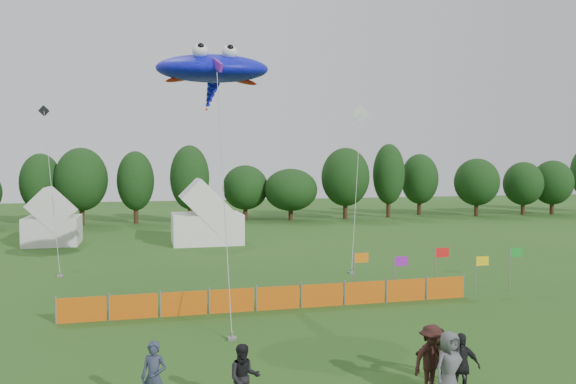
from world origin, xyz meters
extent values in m
plane|color=#234C16|center=(0.00, 0.00, 0.00)|extent=(160.00, 160.00, 0.00)
cylinder|color=#382314|center=(-15.73, 46.21, 1.19)|extent=(0.50, 0.50, 2.38)
ellipsoid|color=black|center=(-15.73, 46.21, 4.30)|extent=(4.09, 4.09, 5.35)
cylinder|color=#382314|center=(-11.75, 45.39, 1.29)|extent=(0.50, 0.50, 2.57)
ellipsoid|color=black|center=(-11.75, 45.39, 4.64)|extent=(5.20, 5.20, 5.79)
cylinder|color=#382314|center=(-6.44, 45.32, 1.23)|extent=(0.50, 0.50, 2.46)
ellipsoid|color=black|center=(-6.44, 45.32, 4.45)|extent=(3.78, 3.78, 5.55)
cylinder|color=#382314|center=(-0.99, 43.92, 1.33)|extent=(0.50, 0.50, 2.66)
ellipsoid|color=black|center=(-0.99, 43.92, 4.81)|extent=(4.05, 4.05, 5.99)
cylinder|color=#382314|center=(5.28, 46.53, 0.99)|extent=(0.50, 0.50, 1.98)
ellipsoid|color=black|center=(5.28, 46.53, 3.58)|extent=(5.06, 5.06, 4.46)
cylinder|color=#382314|center=(9.99, 44.56, 0.93)|extent=(0.50, 0.50, 1.86)
ellipsoid|color=black|center=(9.99, 44.56, 3.35)|extent=(5.86, 5.86, 4.18)
cylinder|color=#382314|center=(16.28, 44.38, 1.31)|extent=(0.50, 0.50, 2.62)
ellipsoid|color=black|center=(16.28, 44.38, 4.73)|extent=(5.41, 5.41, 5.89)
cylinder|color=#382314|center=(21.78, 44.99, 1.39)|extent=(0.50, 0.50, 2.78)
ellipsoid|color=black|center=(21.78, 44.99, 5.02)|extent=(3.67, 3.67, 6.26)
cylinder|color=#382314|center=(26.67, 46.88, 1.21)|extent=(0.50, 0.50, 2.42)
ellipsoid|color=black|center=(26.67, 46.88, 4.36)|extent=(4.46, 4.46, 5.44)
cylinder|color=#382314|center=(32.69, 44.13, 1.12)|extent=(0.50, 0.50, 2.24)
ellipsoid|color=black|center=(32.69, 44.13, 4.04)|extent=(5.26, 5.26, 5.03)
cylinder|color=#382314|center=(39.09, 44.15, 1.05)|extent=(0.50, 0.50, 2.10)
ellipsoid|color=black|center=(39.09, 44.15, 3.80)|extent=(4.74, 4.74, 4.73)
cylinder|color=#382314|center=(42.84, 43.69, 1.08)|extent=(0.50, 0.50, 2.16)
ellipsoid|color=black|center=(42.84, 43.69, 3.91)|extent=(4.88, 4.88, 4.87)
cube|color=silver|center=(-12.40, 31.39, 1.08)|extent=(3.94, 3.94, 2.17)
cube|color=white|center=(-0.76, 29.17, 1.17)|extent=(5.32, 4.26, 2.34)
cube|color=#D2570B|center=(-7.85, 8.38, 0.50)|extent=(1.90, 0.06, 1.00)
cube|color=#D2570B|center=(-5.85, 8.38, 0.50)|extent=(1.90, 0.06, 1.00)
cube|color=#D2570B|center=(-3.85, 8.38, 0.50)|extent=(1.90, 0.06, 1.00)
cube|color=#D2570B|center=(-1.85, 8.38, 0.50)|extent=(1.90, 0.06, 1.00)
cube|color=#D2570B|center=(0.15, 8.38, 0.50)|extent=(1.90, 0.06, 1.00)
cube|color=#D2570B|center=(2.15, 8.38, 0.50)|extent=(1.90, 0.06, 1.00)
cube|color=#D2570B|center=(4.15, 8.38, 0.50)|extent=(1.90, 0.06, 1.00)
cube|color=#D2570B|center=(6.15, 8.38, 0.50)|extent=(1.90, 0.06, 1.00)
cube|color=#D2570B|center=(8.15, 8.38, 0.50)|extent=(1.90, 0.06, 1.00)
cylinder|color=gray|center=(4.00, 9.33, 1.07)|extent=(0.06, 0.06, 2.14)
cube|color=orange|center=(4.35, 9.33, 1.91)|extent=(0.70, 0.02, 0.45)
cylinder|color=gray|center=(6.00, 9.30, 0.95)|extent=(0.06, 0.06, 1.90)
cube|color=purple|center=(6.35, 9.30, 1.67)|extent=(0.70, 0.02, 0.45)
cylinder|color=gray|center=(8.00, 9.05, 1.13)|extent=(0.06, 0.06, 2.27)
cube|color=red|center=(8.35, 9.05, 2.04)|extent=(0.70, 0.02, 0.45)
cylinder|color=gray|center=(10.00, 8.79, 0.91)|extent=(0.06, 0.06, 1.82)
cube|color=yellow|center=(10.35, 8.79, 1.60)|extent=(0.70, 0.02, 0.45)
cylinder|color=gray|center=(12.00, 8.96, 1.07)|extent=(0.06, 0.06, 2.13)
cube|color=#148C26|center=(12.35, 8.96, 1.91)|extent=(0.70, 0.02, 0.45)
imported|color=#2C334A|center=(-5.15, -0.64, 0.92)|extent=(0.79, 0.68, 1.84)
imported|color=black|center=(-2.92, -1.06, 0.86)|extent=(0.87, 0.70, 1.72)
imported|color=black|center=(2.26, -1.19, 0.95)|extent=(1.37, 0.99, 1.90)
imported|color=black|center=(2.78, -1.78, 0.90)|extent=(1.14, 0.73, 1.81)
imported|color=#505055|center=(2.39, -1.88, 0.95)|extent=(1.05, 0.82, 1.90)
imported|color=black|center=(2.89, -0.43, 0.78)|extent=(1.49, 0.67, 1.55)
ellipsoid|color=#1014ED|center=(-2.32, 10.94, 10.61)|extent=(5.61, 4.59, 1.78)
sphere|color=white|center=(-2.96, 9.83, 11.16)|extent=(0.71, 0.71, 0.71)
sphere|color=white|center=(-1.68, 9.83, 11.16)|extent=(0.71, 0.71, 0.71)
ellipsoid|color=#B91609|center=(-3.68, 11.11, 10.14)|extent=(1.50, 0.65, 0.23)
ellipsoid|color=#B91609|center=(-0.96, 11.11, 10.14)|extent=(1.50, 0.65, 0.23)
cube|color=purple|center=(-2.32, 8.98, 10.44)|extent=(0.37, 0.96, 0.70)
cylinder|color=#A5A5A5|center=(-2.35, 6.99, 5.15)|extent=(0.10, 4.57, 10.32)
cube|color=gray|center=(-2.38, 4.72, 0.05)|extent=(0.30, 0.30, 0.10)
cube|color=white|center=(9.16, 21.77, 9.71)|extent=(1.21, 0.34, 1.21)
cylinder|color=#A5A5A5|center=(7.58, 18.38, 4.86)|extent=(3.19, 6.80, 9.73)
cube|color=gray|center=(6.00, 15.00, 0.05)|extent=(0.30, 0.30, 0.10)
cube|color=black|center=(-12.16, 27.17, 9.92)|extent=(0.79, 0.23, 0.79)
cylinder|color=#A5A5A5|center=(-11.08, 22.59, 4.96)|extent=(2.19, 9.20, 9.94)
cube|color=gray|center=(-10.00, 18.00, 0.05)|extent=(0.30, 0.30, 0.10)
camera|label=1|loc=(-5.25, -14.89, 6.33)|focal=35.00mm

